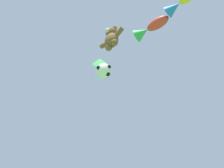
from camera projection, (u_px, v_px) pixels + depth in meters
The scene contains 5 objects.
teddy_bear_kite at pixel (111, 38), 12.68m from camera, with size 1.63×0.72×1.65m.
soccer_ball_kite at pixel (104, 71), 11.86m from camera, with size 0.81×0.81×0.75m.
fish_kite_crimson at pixel (150, 28), 14.48m from camera, with size 2.22×1.05×0.79m.
fish_kite_goldfin at pixel (182, 1), 13.49m from camera, with size 2.25×0.76×0.73m.
diamond_kite at pixel (99, 66), 17.15m from camera, with size 0.83×0.65×2.60m.
Camera 1 is at (7.15, -0.24, 1.15)m, focal length 40.00 mm.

